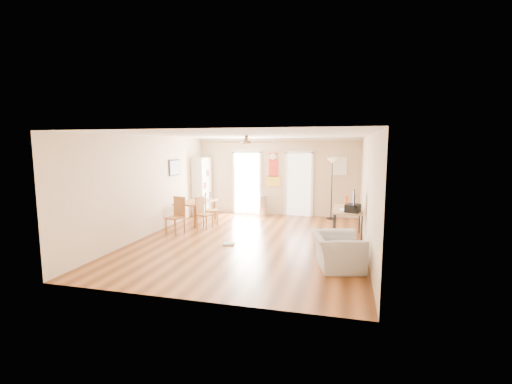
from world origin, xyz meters
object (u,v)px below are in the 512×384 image
(dining_table, at_px, (196,212))
(trash_can, at_px, (263,205))
(dining_chair_right_b, at_px, (205,213))
(dining_chair_near, at_px, (175,216))
(torchiere_lamp, at_px, (332,189))
(printer, at_px, (353,208))
(dining_chair_right_a, at_px, (212,209))
(wastebasket_a, at_px, (327,236))
(bookshelf, at_px, (202,186))
(armchair, at_px, (338,251))
(computer_desk, at_px, (347,224))
(wastebasket_b, at_px, (346,248))

(dining_table, bearing_deg, trash_can, 42.81)
(dining_table, height_order, trash_can, trash_can)
(dining_chair_right_b, bearing_deg, dining_chair_near, 155.53)
(torchiere_lamp, xyz_separation_m, printer, (0.61, -2.79, -0.12))
(dining_chair_right_a, relative_size, wastebasket_a, 3.16)
(bookshelf, relative_size, torchiere_lamp, 0.99)
(torchiere_lamp, bearing_deg, trash_can, 179.94)
(dining_chair_right_b, distance_m, torchiere_lamp, 4.14)
(bookshelf, bearing_deg, printer, -18.56)
(dining_table, relative_size, dining_chair_right_b, 1.49)
(dining_chair_right_b, xyz_separation_m, printer, (4.05, -0.55, 0.41))
(dining_table, bearing_deg, armchair, -35.38)
(dining_chair_right_b, relative_size, printer, 2.45)
(computer_desk, bearing_deg, wastebasket_b, -90.82)
(bookshelf, distance_m, armchair, 6.52)
(dining_table, xyz_separation_m, armchair, (4.30, -3.05, -0.00))
(torchiere_lamp, relative_size, printer, 5.37)
(dining_chair_right_a, relative_size, dining_chair_near, 0.98)
(printer, bearing_deg, bookshelf, 169.59)
(bookshelf, bearing_deg, armchair, -34.71)
(dining_chair_right_b, height_order, trash_can, dining_chair_right_b)
(printer, xyz_separation_m, armchair, (-0.30, -1.88, -0.53))
(dining_chair_right_a, relative_size, computer_desk, 0.66)
(dining_chair_near, height_order, armchair, dining_chair_near)
(computer_desk, bearing_deg, dining_table, 170.56)
(dining_table, distance_m, wastebasket_a, 4.18)
(dining_chair_right_a, distance_m, printer, 4.21)
(dining_chair_right_a, distance_m, armchair, 4.79)
(bookshelf, bearing_deg, dining_chair_right_b, -56.46)
(dining_chair_right_a, height_order, dining_chair_near, dining_chair_near)
(dining_chair_right_a, height_order, computer_desk, dining_chair_right_a)
(computer_desk, relative_size, wastebasket_a, 4.77)
(dining_chair_near, xyz_separation_m, armchair, (4.30, -1.71, -0.16))
(bookshelf, distance_m, dining_table, 1.61)
(bookshelf, distance_m, torchiere_lamp, 4.38)
(printer, bearing_deg, torchiere_lamp, 119.50)
(bookshelf, bearing_deg, trash_can, 14.16)
(dining_table, distance_m, dining_chair_right_a, 0.57)
(bookshelf, relative_size, armchair, 1.91)
(wastebasket_a, bearing_deg, printer, -0.09)
(computer_desk, xyz_separation_m, armchair, (-0.19, -2.31, -0.05))
(dining_chair_right_b, relative_size, armchair, 0.88)
(torchiere_lamp, bearing_deg, wastebasket_b, -82.78)
(trash_can, distance_m, torchiere_lamp, 2.33)
(torchiere_lamp, bearing_deg, bookshelf, -177.52)
(trash_can, height_order, torchiere_lamp, torchiere_lamp)
(dining_chair_right_a, height_order, printer, printer)
(bookshelf, bearing_deg, dining_chair_right_a, -49.11)
(dining_table, xyz_separation_m, dining_chair_near, (-0.00, -1.34, 0.15))
(bookshelf, height_order, wastebasket_a, bookshelf)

